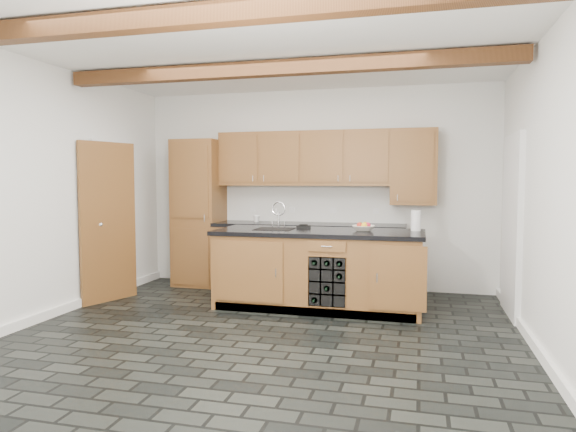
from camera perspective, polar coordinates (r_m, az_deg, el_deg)
name	(u,v)px	position (r m, az deg, el deg)	size (l,w,h in m)	color
ground	(263,337)	(5.14, -2.83, -13.26)	(5.00, 5.00, 0.00)	black
room_shell	(269,180)	(5.44, -2.08, 4.01)	(5.01, 5.00, 5.00)	white
back_cabinetry	(284,219)	(7.18, -0.40, -0.36)	(3.65, 0.62, 2.20)	brown
island	(319,269)	(6.17, 3.47, -5.90)	(2.48, 0.96, 0.93)	brown
faucet	(275,226)	(6.29, -1.41, -1.12)	(0.45, 0.40, 0.34)	black
kitchen_scale	(304,226)	(6.35, 1.74, -1.16)	(0.17, 0.11, 0.05)	black
fruit_bowl	(363,228)	(6.10, 8.38, -1.34)	(0.26, 0.26, 0.06)	beige
fruit_cluster	(363,225)	(6.10, 8.38, -1.01)	(0.16, 0.17, 0.07)	red
paper_towel	(416,221)	(6.22, 14.02, -0.50)	(0.11, 0.11, 0.24)	white
mug	(257,219)	(7.30, -3.52, -0.31)	(0.10, 0.10, 0.09)	white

